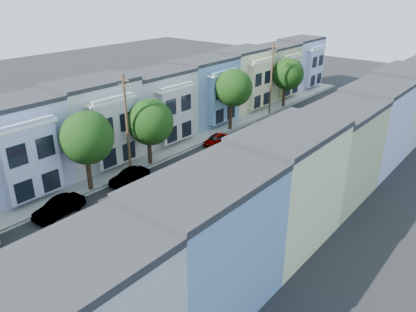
# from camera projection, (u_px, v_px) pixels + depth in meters

# --- Properties ---
(ground) EXTENTS (160.00, 160.00, 0.00)m
(ground) POSITION_uv_depth(u_px,v_px,m) (161.00, 202.00, 35.60)
(ground) COLOR black
(ground) RESTS_ON ground
(road_slab) EXTENTS (12.00, 70.00, 0.02)m
(road_slab) POSITION_uv_depth(u_px,v_px,m) (256.00, 151.00, 46.16)
(road_slab) COLOR black
(road_slab) RESTS_ON ground
(curb_left) EXTENTS (0.30, 70.00, 0.15)m
(curb_left) POSITION_uv_depth(u_px,v_px,m) (214.00, 139.00, 49.69)
(curb_left) COLOR gray
(curb_left) RESTS_ON ground
(curb_right) EXTENTS (0.30, 70.00, 0.15)m
(curb_right) POSITION_uv_depth(u_px,v_px,m) (304.00, 165.00, 42.58)
(curb_right) COLOR gray
(curb_right) RESTS_ON ground
(sidewalk_left) EXTENTS (2.60, 70.00, 0.15)m
(sidewalk_left) POSITION_uv_depth(u_px,v_px,m) (206.00, 136.00, 50.45)
(sidewalk_left) COLOR gray
(sidewalk_left) RESTS_ON ground
(sidewalk_right) EXTENTS (2.60, 70.00, 0.15)m
(sidewalk_right) POSITION_uv_depth(u_px,v_px,m) (315.00, 168.00, 41.82)
(sidewalk_right) COLOR gray
(sidewalk_right) RESTS_ON ground
(centerline) EXTENTS (0.12, 70.00, 0.01)m
(centerline) POSITION_uv_depth(u_px,v_px,m) (256.00, 151.00, 46.17)
(centerline) COLOR gold
(centerline) RESTS_ON ground
(townhouse_row_left) EXTENTS (5.00, 70.00, 8.50)m
(townhouse_row_left) POSITION_uv_depth(u_px,v_px,m) (184.00, 130.00, 52.71)
(townhouse_row_left) COLOR tan
(townhouse_row_left) RESTS_ON ground
(townhouse_row_right) EXTENTS (5.00, 70.00, 8.50)m
(townhouse_row_right) POSITION_uv_depth(u_px,v_px,m) (351.00, 180.00, 39.62)
(townhouse_row_right) COLOR tan
(townhouse_row_right) RESTS_ON ground
(tree_b) EXTENTS (4.70, 4.70, 7.63)m
(tree_b) POSITION_uv_depth(u_px,v_px,m) (86.00, 138.00, 35.39)
(tree_b) COLOR black
(tree_b) RESTS_ON ground
(tree_c) EXTENTS (4.70, 4.70, 7.15)m
(tree_c) POSITION_uv_depth(u_px,v_px,m) (150.00, 122.00, 40.84)
(tree_c) COLOR black
(tree_c) RESTS_ON ground
(tree_d) EXTENTS (4.70, 4.70, 7.98)m
(tree_d) POSITION_uv_depth(u_px,v_px,m) (233.00, 88.00, 50.39)
(tree_d) COLOR black
(tree_d) RESTS_ON ground
(tree_e) EXTENTS (4.70, 4.70, 7.46)m
(tree_e) POSITION_uv_depth(u_px,v_px,m) (287.00, 74.00, 60.16)
(tree_e) COLOR black
(tree_e) RESTS_ON ground
(tree_far_r) EXTENTS (2.99, 2.99, 5.12)m
(tree_far_r) POSITION_uv_depth(u_px,v_px,m) (371.00, 102.00, 51.98)
(tree_far_r) COLOR black
(tree_far_r) RESTS_ON ground
(utility_pole_near) EXTENTS (1.60, 0.26, 10.00)m
(utility_pole_near) POSITION_uv_depth(u_px,v_px,m) (127.00, 126.00, 38.65)
(utility_pole_near) COLOR #42301E
(utility_pole_near) RESTS_ON ground
(utility_pole_far) EXTENTS (1.60, 0.26, 10.00)m
(utility_pole_far) POSITION_uv_depth(u_px,v_px,m) (271.00, 79.00, 56.96)
(utility_pole_far) COLOR #42301E
(utility_pole_far) RESTS_ON ground
(fedex_truck) EXTENTS (2.65, 6.88, 3.30)m
(fedex_truck) POSITION_uv_depth(u_px,v_px,m) (222.00, 167.00, 37.99)
(fedex_truck) COLOR white
(fedex_truck) RESTS_ON ground
(lead_sedan) EXTENTS (2.25, 4.52, 1.44)m
(lead_sedan) POSITION_uv_depth(u_px,v_px,m) (265.00, 159.00, 42.48)
(lead_sedan) COLOR black
(lead_sedan) RESTS_ON ground
(parked_left_b) EXTENTS (1.90, 4.42, 1.43)m
(parked_left_b) POSITION_uv_depth(u_px,v_px,m) (59.00, 208.00, 33.38)
(parked_left_b) COLOR #08213E
(parked_left_b) RESTS_ON ground
(parked_left_c) EXTENTS (1.48, 4.03, 1.34)m
(parked_left_c) POSITION_uv_depth(u_px,v_px,m) (130.00, 177.00, 38.69)
(parked_left_c) COLOR #949596
(parked_left_c) RESTS_ON ground
(parked_left_d) EXTENTS (1.67, 3.86, 1.23)m
(parked_left_d) POSITION_uv_depth(u_px,v_px,m) (215.00, 139.00, 47.92)
(parked_left_d) COLOR black
(parked_left_d) RESTS_ON ground
(parked_right_a) EXTENTS (1.47, 3.86, 1.27)m
(parked_right_a) POSITION_uv_depth(u_px,v_px,m) (118.00, 269.00, 26.43)
(parked_right_a) COLOR #343636
(parked_right_a) RESTS_ON ground
(parked_right_b) EXTENTS (1.76, 3.89, 1.23)m
(parked_right_b) POSITION_uv_depth(u_px,v_px,m) (180.00, 230.00, 30.57)
(parked_right_b) COLOR silver
(parked_right_b) RESTS_ON ground
(parked_right_c) EXTENTS (1.99, 4.52, 1.46)m
(parked_right_c) POSITION_uv_depth(u_px,v_px,m) (303.00, 151.00, 44.26)
(parked_right_c) COLOR black
(parked_right_c) RESTS_ON ground
(parked_right_d) EXTENTS (1.52, 3.95, 1.30)m
(parked_right_d) POSITION_uv_depth(u_px,v_px,m) (343.00, 126.00, 52.08)
(parked_right_d) COLOR #101D36
(parked_right_d) RESTS_ON ground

